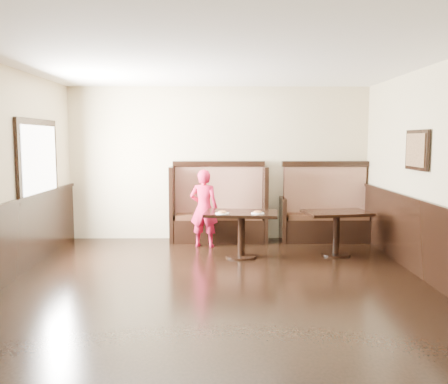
{
  "coord_description": "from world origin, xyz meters",
  "views": [
    {
      "loc": [
        0.02,
        -5.25,
        1.84
      ],
      "look_at": [
        0.09,
        2.35,
        1.0
      ],
      "focal_mm": 38.0,
      "sensor_mm": 36.0,
      "label": 1
    }
  ],
  "objects_px": {
    "booth_main": "(219,212)",
    "table_main": "(241,223)",
    "child": "(204,208)",
    "booth_neighbor": "(325,214)",
    "table_neighbor": "(336,222)"
  },
  "relations": [
    {
      "from": "booth_neighbor",
      "to": "table_main",
      "type": "relative_size",
      "value": 1.37
    },
    {
      "from": "table_main",
      "to": "child",
      "type": "relative_size",
      "value": 0.9
    },
    {
      "from": "table_neighbor",
      "to": "table_main",
      "type": "bearing_deg",
      "value": 175.99
    },
    {
      "from": "table_main",
      "to": "child",
      "type": "distance_m",
      "value": 0.97
    },
    {
      "from": "booth_main",
      "to": "table_main",
      "type": "distance_m",
      "value": 1.29
    },
    {
      "from": "booth_main",
      "to": "child",
      "type": "xyz_separation_m",
      "value": [
        -0.25,
        -0.49,
        0.14
      ]
    },
    {
      "from": "child",
      "to": "table_neighbor",
      "type": "bearing_deg",
      "value": 175.39
    },
    {
      "from": "booth_neighbor",
      "to": "table_neighbor",
      "type": "xyz_separation_m",
      "value": [
        -0.06,
        -1.09,
        0.05
      ]
    },
    {
      "from": "table_main",
      "to": "table_neighbor",
      "type": "xyz_separation_m",
      "value": [
        1.53,
        0.14,
        -0.02
      ]
    },
    {
      "from": "booth_main",
      "to": "table_neighbor",
      "type": "bearing_deg",
      "value": -30.05
    },
    {
      "from": "booth_neighbor",
      "to": "table_neighbor",
      "type": "height_order",
      "value": "booth_neighbor"
    },
    {
      "from": "booth_main",
      "to": "child",
      "type": "distance_m",
      "value": 0.57
    },
    {
      "from": "table_main",
      "to": "child",
      "type": "bearing_deg",
      "value": 136.13
    },
    {
      "from": "booth_neighbor",
      "to": "table_main",
      "type": "distance_m",
      "value": 2.02
    },
    {
      "from": "table_neighbor",
      "to": "child",
      "type": "distance_m",
      "value": 2.23
    }
  ]
}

